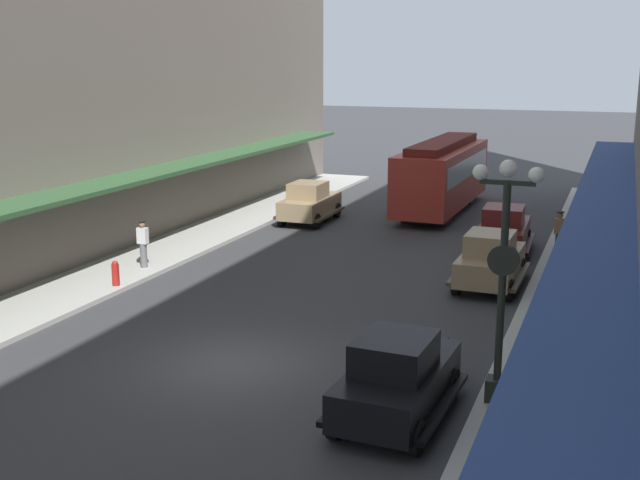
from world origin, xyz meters
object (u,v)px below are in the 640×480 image
parked_car_1 (504,229)px  fire_hydrant (115,273)px  lamp_post_with_clock (503,272)px  pedestrian_0 (559,233)px  parked_car_3 (310,201)px  streetcar (442,173)px  parked_car_0 (491,258)px  parked_car_2 (397,375)px  pedestrian_1 (143,243)px

parked_car_1 → fire_hydrant: size_ratio=5.26×
lamp_post_with_clock → pedestrian_0: lamp_post_with_clock is taller
parked_car_1 → parked_car_3: 9.47m
streetcar → parked_car_0: bearing=-70.5°
streetcar → fire_hydrant: size_ratio=11.76×
lamp_post_with_clock → pedestrian_0: (0.16, 13.54, -1.97)m
fire_hydrant → parked_car_0: bearing=22.9°
parked_car_1 → parked_car_3: bearing=162.8°
parked_car_0 → parked_car_2: bearing=-91.2°
pedestrian_0 → pedestrian_1: bearing=-152.9°
parked_car_0 → parked_car_1: same height
parked_car_1 → pedestrian_1: size_ratio=2.58×
streetcar → fire_hydrant: streetcar is taller
parked_car_3 → pedestrian_0: parked_car_3 is taller
lamp_post_with_clock → fire_hydrant: 13.72m
fire_hydrant → pedestrian_0: 15.80m
streetcar → pedestrian_0: bearing=-51.8°
parked_car_0 → pedestrian_0: parked_car_0 is taller
streetcar → pedestrian_1: 16.29m
parked_car_3 → pedestrian_1: parked_car_3 is taller
parked_car_3 → fire_hydrant: 12.39m
parked_car_2 → parked_car_0: bearing=88.8°
parked_car_3 → streetcar: size_ratio=0.44×
parked_car_2 → pedestrian_1: (-11.34, 7.99, 0.07)m
fire_hydrant → pedestrian_1: 2.35m
parked_car_0 → parked_car_1: size_ratio=0.99×
parked_car_2 → streetcar: bearing=100.2°
parked_car_0 → fire_hydrant: bearing=-157.1°
parked_car_0 → fire_hydrant: 12.09m
parked_car_2 → parked_car_3: bearing=116.8°
parked_car_2 → pedestrian_1: size_ratio=2.58×
parked_car_3 → pedestrian_0: (11.10, -3.15, 0.07)m
parked_car_2 → lamp_post_with_clock: size_ratio=0.84×
streetcar → lamp_post_with_clock: 22.09m
parked_car_3 → lamp_post_with_clock: bearing=-56.8°
parked_car_1 → parked_car_3: same height
parked_car_0 → pedestrian_1: (-11.57, -2.43, 0.07)m
parked_car_0 → streetcar: 12.89m
parked_car_3 → streetcar: (5.03, 4.57, 0.96)m
parked_car_1 → streetcar: streetcar is taller
parked_car_3 → fire_hydrant: bearing=-98.4°
lamp_post_with_clock → parked_car_3: bearing=123.2°
parked_car_2 → streetcar: 22.92m
pedestrian_0 → parked_car_3: bearing=164.1°
pedestrian_0 → parked_car_1: bearing=170.2°
streetcar → pedestrian_1: bearing=-116.6°
parked_car_0 → pedestrian_1: 11.82m
parked_car_2 → pedestrian_0: size_ratio=2.58×
parked_car_2 → lamp_post_with_clock: (1.84, 1.27, 2.04)m
parked_car_0 → lamp_post_with_clock: lamp_post_with_clock is taller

